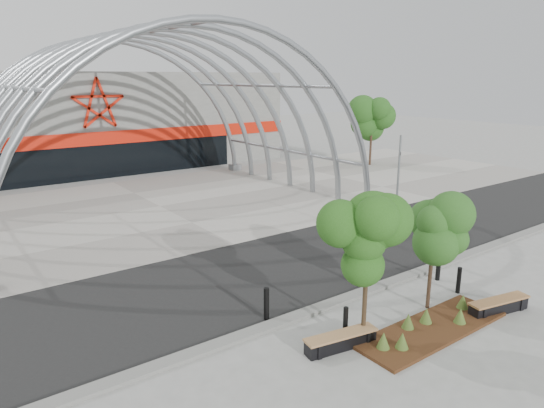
{
  "coord_description": "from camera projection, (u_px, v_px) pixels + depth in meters",
  "views": [
    {
      "loc": [
        -11.16,
        -11.3,
        7.55
      ],
      "look_at": [
        0.0,
        4.0,
        2.6
      ],
      "focal_mm": 32.0,
      "sensor_mm": 36.0,
      "label": 1
    }
  ],
  "objects": [
    {
      "name": "ground",
      "position": [
        339.0,
        298.0,
        17.11
      ],
      "size": [
        140.0,
        140.0,
        0.0
      ],
      "primitive_type": "plane",
      "color": "gray",
      "rests_on": "ground"
    },
    {
      "name": "road",
      "position": [
        279.0,
        268.0,
        19.84
      ],
      "size": [
        140.0,
        7.0,
        0.02
      ],
      "primitive_type": "cube",
      "color": "black",
      "rests_on": "ground"
    },
    {
      "name": "forecourt",
      "position": [
        160.0,
        206.0,
        29.22
      ],
      "size": [
        60.0,
        17.0,
        0.04
      ],
      "primitive_type": "cube",
      "color": "gray",
      "rests_on": "ground"
    },
    {
      "name": "kerb",
      "position": [
        344.0,
        299.0,
        16.9
      ],
      "size": [
        60.0,
        0.5,
        0.12
      ],
      "primitive_type": "cube",
      "color": "slate",
      "rests_on": "ground"
    },
    {
      "name": "arena_building",
      "position": [
        73.0,
        120.0,
        42.25
      ],
      "size": [
        34.0,
        15.24,
        8.0
      ],
      "color": "slate",
      "rests_on": "ground"
    },
    {
      "name": "vault_canopy",
      "position": [
        160.0,
        206.0,
        29.22
      ],
      "size": [
        20.8,
        15.8,
        20.36
      ],
      "color": "#92989D",
      "rests_on": "ground"
    },
    {
      "name": "planting_bed",
      "position": [
        430.0,
        327.0,
        14.88
      ],
      "size": [
        5.52,
        1.7,
        0.58
      ],
      "color": "#33190B",
      "rests_on": "ground"
    },
    {
      "name": "signal_pole",
      "position": [
        399.0,
        172.0,
        27.63
      ],
      "size": [
        0.26,
        0.63,
        4.44
      ],
      "color": "gray",
      "rests_on": "ground"
    },
    {
      "name": "street_tree_0",
      "position": [
        368.0,
        240.0,
        13.66
      ],
      "size": [
        1.9,
        1.9,
        4.32
      ],
      "color": "black",
      "rests_on": "ground"
    },
    {
      "name": "street_tree_1",
      "position": [
        434.0,
        231.0,
        15.72
      ],
      "size": [
        1.61,
        1.61,
        3.8
      ],
      "color": "black",
      "rests_on": "ground"
    },
    {
      "name": "bench_0",
      "position": [
        341.0,
        341.0,
        13.88
      ],
      "size": [
        2.31,
        0.88,
        0.47
      ],
      "color": "black",
      "rests_on": "ground"
    },
    {
      "name": "bench_1",
      "position": [
        499.0,
        306.0,
        16.0
      ],
      "size": [
        2.36,
        0.98,
        0.48
      ],
      "color": "black",
      "rests_on": "ground"
    },
    {
      "name": "bollard_0",
      "position": [
        266.0,
        304.0,
        15.45
      ],
      "size": [
        0.18,
        0.18,
        1.1
      ],
      "primitive_type": "cylinder",
      "color": "black",
      "rests_on": "ground"
    },
    {
      "name": "bollard_1",
      "position": [
        345.0,
        322.0,
        14.48
      ],
      "size": [
        0.15,
        0.15,
        0.95
      ],
      "primitive_type": "cylinder",
      "color": "black",
      "rests_on": "ground"
    },
    {
      "name": "bollard_2",
      "position": [
        356.0,
        269.0,
        18.21
      ],
      "size": [
        0.18,
        0.18,
        1.15
      ],
      "primitive_type": "cylinder",
      "color": "black",
      "rests_on": "ground"
    },
    {
      "name": "bollard_3",
      "position": [
        459.0,
        280.0,
        17.42
      ],
      "size": [
        0.16,
        0.16,
        0.98
      ],
      "primitive_type": "cylinder",
      "color": "black",
      "rests_on": "ground"
    },
    {
      "name": "bollard_4",
      "position": [
        438.0,
        266.0,
        18.53
      ],
      "size": [
        0.18,
        0.18,
        1.1
      ],
      "primitive_type": "cylinder",
      "color": "black",
      "rests_on": "ground"
    },
    {
      "name": "bg_tree_1",
      "position": [
        372.0,
        117.0,
        42.08
      ],
      "size": [
        2.7,
        2.7,
        5.91
      ],
      "color": "#311E15",
      "rests_on": "ground"
    }
  ]
}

